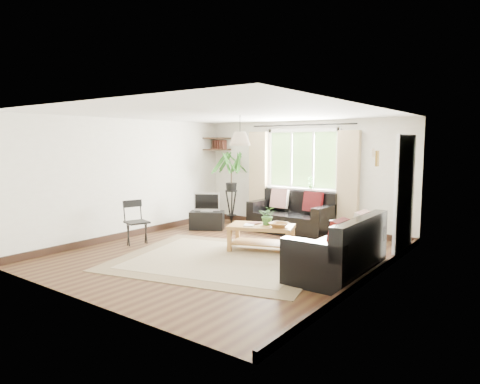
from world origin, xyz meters
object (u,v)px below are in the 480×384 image
Objects in this scene: coffee_table at (261,238)px; tv_stand at (207,220)px; folding_chair at (137,223)px; sofa_back at (291,213)px; palm_stand at (231,188)px; sofa_right at (337,246)px.

coffee_table is 2.22m from tv_stand.
folding_chair reaches higher than tv_stand.
coffee_table is 1.37× the size of folding_chair.
sofa_back is 1.71m from coffee_table.
tv_stand is at bearing -89.91° from palm_stand.
palm_stand reaches higher than coffee_table.
sofa_right reaches higher than sofa_back.
coffee_table is at bearing -47.29° from folding_chair.
tv_stand is at bearing 14.20° from folding_chair.
sofa_right is 4.36m from palm_stand.
sofa_right reaches higher than tv_stand.
palm_stand reaches higher than tv_stand.
palm_stand is (-2.04, 1.78, 0.62)m from coffee_table.
folding_chair is (-1.81, -2.68, -0.00)m from sofa_back.
sofa_right is at bearing -31.72° from palm_stand.
folding_chair is (-0.11, -1.89, 0.21)m from tv_stand.
folding_chair is at bearing -122.16° from sofa_back.
palm_stand reaches higher than folding_chair.
sofa_back is at bearing 101.35° from coffee_table.
coffee_table is at bearing -107.49° from sofa_right.
sofa_back is 1.56× the size of coffee_table.
palm_stand is at bearing 15.27° from folding_chair.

